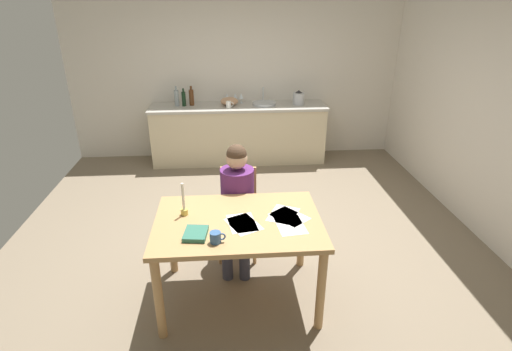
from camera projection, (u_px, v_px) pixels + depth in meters
name	position (u px, v px, depth m)	size (l,w,h in m)	color
ground_plane	(247.00, 236.00, 4.45)	(5.20, 5.20, 0.04)	#7A6B56
wall_back	(237.00, 75.00, 6.28)	(5.20, 0.12, 2.60)	silver
wall_right	(497.00, 116.00, 4.10)	(0.12, 5.20, 2.60)	silver
kitchen_counter	(239.00, 133.00, 6.30)	(2.71, 0.64, 0.90)	beige
dining_table	(238.00, 231.00, 3.25)	(1.35, 0.94, 0.77)	tan
chair_at_table	(238.00, 207.00, 3.97)	(0.44, 0.44, 0.89)	tan
person_seated	(237.00, 199.00, 3.76)	(0.36, 0.61, 1.19)	#592666
coffee_mug	(216.00, 237.00, 2.90)	(0.12, 0.08, 0.09)	#33598C
candlestick	(184.00, 206.00, 3.26)	(0.06, 0.06, 0.29)	gold
book_magazine	(196.00, 234.00, 2.99)	(0.17, 0.21, 0.03)	#2F6955
paper_letter	(244.00, 224.00, 3.15)	(0.21, 0.30, 0.00)	white
paper_bill	(290.00, 225.00, 3.14)	(0.21, 0.30, 0.00)	white
paper_envelope	(283.00, 214.00, 3.29)	(0.21, 0.30, 0.00)	white
paper_receipt	(289.00, 216.00, 3.26)	(0.21, 0.30, 0.00)	white
paper_notice	(242.00, 223.00, 3.17)	(0.21, 0.30, 0.00)	white
sink_unit	(264.00, 103.00, 6.14)	(0.36, 0.36, 0.24)	#B2B7BC
bottle_oil	(177.00, 98.00, 6.04)	(0.07, 0.07, 0.30)	#8C999E
bottle_vinegar	(184.00, 99.00, 6.04)	(0.06, 0.06, 0.27)	black
bottle_wine_red	(191.00, 97.00, 6.08)	(0.07, 0.07, 0.29)	#593319
mixing_bowl	(229.00, 101.00, 6.10)	(0.27, 0.27, 0.12)	tan
stovetop_kettle	(298.00, 98.00, 6.14)	(0.18, 0.18, 0.22)	#B7BABF
wine_glass_near_sink	(241.00, 96.00, 6.21)	(0.07, 0.07, 0.15)	silver
wine_glass_by_kettle	(235.00, 96.00, 6.20)	(0.07, 0.07, 0.15)	silver
wine_glass_back_left	(227.00, 96.00, 6.19)	(0.07, 0.07, 0.15)	silver
teacup_on_counter	(229.00, 105.00, 5.94)	(0.11, 0.07, 0.11)	white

